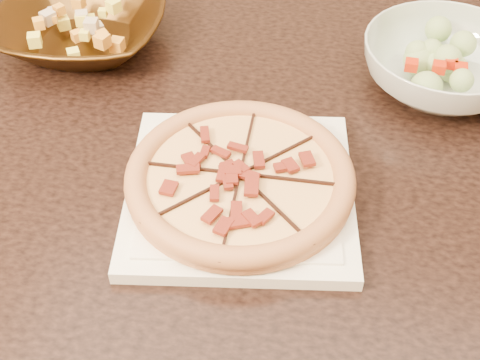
{
  "coord_description": "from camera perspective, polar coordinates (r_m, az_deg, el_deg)",
  "views": [
    {
      "loc": [
        0.07,
        -0.59,
        1.36
      ],
      "look_at": [
        -0.06,
        -0.02,
        0.78
      ],
      "focal_mm": 50.0,
      "sensor_mm": 36.0,
      "label": 1
    }
  ],
  "objects": [
    {
      "name": "plate",
      "position": [
        0.84,
        0.0,
        -0.95
      ],
      "size": [
        0.33,
        0.33,
        0.02
      ],
      "color": "white",
      "rests_on": "dining_table"
    },
    {
      "name": "bronze_bowl",
      "position": [
        1.12,
        -13.3,
        12.55
      ],
      "size": [
        0.3,
        0.3,
        0.06
      ],
      "primitive_type": "imported",
      "rotation": [
        0.0,
        0.0,
        0.12
      ],
      "color": "#422A10",
      "rests_on": "dining_table"
    },
    {
      "name": "mixed_dish",
      "position": [
        1.1,
        -13.8,
        14.59
      ],
      "size": [
        0.11,
        0.13,
        0.03
      ],
      "color": "tan",
      "rests_on": "bronze_bowl"
    },
    {
      "name": "dining_table",
      "position": [
        1.03,
        -4.81,
        1.76
      ],
      "size": [
        1.56,
        1.06,
        0.75
      ],
      "color": "black",
      "rests_on": "floor"
    },
    {
      "name": "pizza",
      "position": [
        0.82,
        0.0,
        0.2
      ],
      "size": [
        0.28,
        0.28,
        0.03
      ],
      "color": "#D87A53",
      "rests_on": "plate"
    },
    {
      "name": "salad_bowl",
      "position": [
        1.04,
        17.01,
        9.35
      ],
      "size": [
        0.24,
        0.24,
        0.08
      ],
      "primitive_type": "imported",
      "rotation": [
        0.0,
        0.0,
        0.01
      ],
      "color": "silver",
      "rests_on": "dining_table"
    },
    {
      "name": "salad",
      "position": [
        1.01,
        17.55,
        11.92
      ],
      "size": [
        0.1,
        0.11,
        0.04
      ],
      "color": "#C4D68C",
      "rests_on": "salad_bowl"
    }
  ]
}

